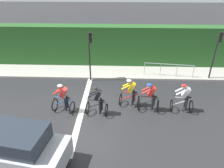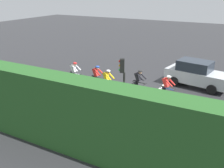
{
  "view_description": "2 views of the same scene",
  "coord_description": "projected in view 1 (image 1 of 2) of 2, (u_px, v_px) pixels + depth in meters",
  "views": [
    {
      "loc": [
        9.54,
        1.66,
        6.92
      ],
      "look_at": [
        -0.67,
        1.29,
        1.22
      ],
      "focal_mm": 33.96,
      "sensor_mm": 36.0,
      "label": 1
    },
    {
      "loc": [
        -13.44,
        -5.12,
        6.27
      ],
      "look_at": [
        -0.67,
        1.82,
        0.9
      ],
      "focal_mm": 41.51,
      "sensor_mm": 36.0,
      "label": 2
    }
  ],
  "objects": [
    {
      "name": "ground_plane",
      "position": [
        88.0,
        109.0,
        11.74
      ],
      "size": [
        80.0,
        80.0,
        0.0
      ],
      "primitive_type": "plane",
      "color": "#28282B"
    },
    {
      "name": "sidewalk_kerb",
      "position": [
        123.0,
        70.0,
        15.93
      ],
      "size": [
        2.8,
        24.3,
        0.12
      ],
      "primitive_type": "cube",
      "color": "#ADA89E",
      "rests_on": "ground"
    },
    {
      "name": "stone_wall_low",
      "position": [
        123.0,
        63.0,
        16.62
      ],
      "size": [
        0.44,
        24.3,
        0.53
      ],
      "primitive_type": "cube",
      "color": "tan",
      "rests_on": "ground"
    },
    {
      "name": "hedge_wall",
      "position": [
        124.0,
        46.0,
        16.25
      ],
      "size": [
        1.1,
        24.3,
        3.1
      ],
      "primitive_type": "cube",
      "color": "#265623",
      "rests_on": "ground"
    },
    {
      "name": "road_marking_stop_line",
      "position": [
        82.0,
        109.0,
        11.75
      ],
      "size": [
        7.0,
        0.3,
        0.01
      ],
      "primitive_type": "cube",
      "color": "silver",
      "rests_on": "ground"
    },
    {
      "name": "cyclist_lead",
      "position": [
        183.0,
        99.0,
        11.17
      ],
      "size": [
        0.77,
        1.13,
        1.66
      ],
      "color": "black",
      "rests_on": "ground"
    },
    {
      "name": "cyclist_second",
      "position": [
        150.0,
        98.0,
        11.23
      ],
      "size": [
        0.81,
        1.16,
        1.66
      ],
      "color": "black",
      "rests_on": "ground"
    },
    {
      "name": "cyclist_mid",
      "position": [
        130.0,
        94.0,
        11.62
      ],
      "size": [
        0.88,
        1.2,
        1.66
      ],
      "color": "black",
      "rests_on": "ground"
    },
    {
      "name": "cyclist_fourth",
      "position": [
        97.0,
        102.0,
        10.93
      ],
      "size": [
        0.82,
        1.16,
        1.66
      ],
      "color": "black",
      "rests_on": "ground"
    },
    {
      "name": "cyclist_trailing",
      "position": [
        63.0,
        99.0,
        11.14
      ],
      "size": [
        0.9,
        1.2,
        1.66
      ],
      "color": "black",
      "rests_on": "ground"
    },
    {
      "name": "car_silver",
      "position": [
        15.0,
        148.0,
        8.04
      ],
      "size": [
        2.38,
        4.32,
        1.76
      ],
      "color": "#B7BCC1",
      "rests_on": "ground"
    },
    {
      "name": "traffic_light_near_crossing",
      "position": [
        90.0,
        50.0,
        13.62
      ],
      "size": [
        0.27,
        0.3,
        3.34
      ],
      "color": "black",
      "rests_on": "ground"
    },
    {
      "name": "traffic_light_far_junction",
      "position": [
        217.0,
        49.0,
        13.7
      ],
      "size": [
        0.22,
        0.31,
        3.34
      ],
      "color": "black",
      "rests_on": "ground"
    },
    {
      "name": "pedestrian_railing_kerbside",
      "position": [
        169.0,
        67.0,
        14.7
      ],
      "size": [
        0.44,
        3.38,
        1.03
      ],
      "color": "#999EA3",
      "rests_on": "ground"
    }
  ]
}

